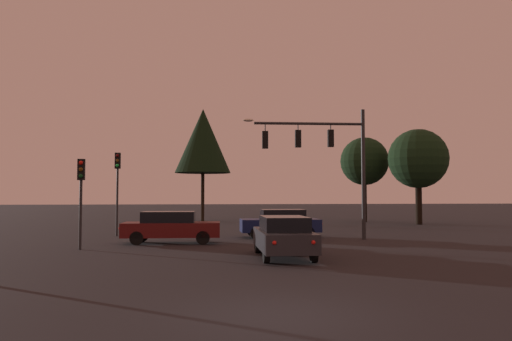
% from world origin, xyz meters
% --- Properties ---
extents(ground_plane, '(168.00, 168.00, 0.00)m').
position_xyz_m(ground_plane, '(0.00, 24.50, 0.00)').
color(ground_plane, black).
rests_on(ground_plane, ground).
extents(traffic_signal_mast_arm, '(6.39, 0.58, 6.78)m').
position_xyz_m(traffic_signal_mast_arm, '(5.07, 15.29, 4.64)').
color(traffic_signal_mast_arm, '#232326').
rests_on(traffic_signal_mast_arm, ground).
extents(traffic_light_corner_left, '(0.32, 0.36, 3.84)m').
position_xyz_m(traffic_light_corner_left, '(-6.44, 12.13, 2.74)').
color(traffic_light_corner_left, '#232326').
rests_on(traffic_light_corner_left, ground).
extents(traffic_light_corner_right, '(0.30, 0.35, 4.70)m').
position_xyz_m(traffic_light_corner_right, '(-6.02, 18.91, 3.31)').
color(traffic_light_corner_right, '#232326').
rests_on(traffic_light_corner_right, ground).
extents(car_nearside_lane, '(1.93, 4.51, 1.52)m').
position_xyz_m(car_nearside_lane, '(1.68, 8.56, 0.80)').
color(car_nearside_lane, '#232328').
rests_on(car_nearside_lane, ground).
extents(car_crossing_left, '(4.73, 1.90, 1.52)m').
position_xyz_m(car_crossing_left, '(-2.77, 14.35, 0.80)').
color(car_crossing_left, '#4C0F0F').
rests_on(car_crossing_left, ground).
extents(car_crossing_right, '(4.34, 1.83, 1.52)m').
position_xyz_m(car_crossing_right, '(2.99, 16.85, 0.80)').
color(car_crossing_right, '#0F1947').
rests_on(car_crossing_right, ground).
extents(tree_behind_sign, '(4.64, 4.64, 7.46)m').
position_xyz_m(tree_behind_sign, '(15.62, 26.90, 5.12)').
color(tree_behind_sign, black).
rests_on(tree_behind_sign, ground).
extents(tree_left_far, '(4.86, 4.86, 9.85)m').
position_xyz_m(tree_left_far, '(-1.08, 33.36, 7.02)').
color(tree_left_far, black).
rests_on(tree_left_far, ground).
extents(tree_center_horizon, '(4.10, 4.10, 7.23)m').
position_xyz_m(tree_center_horizon, '(12.69, 30.89, 5.16)').
color(tree_center_horizon, black).
rests_on(tree_center_horizon, ground).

